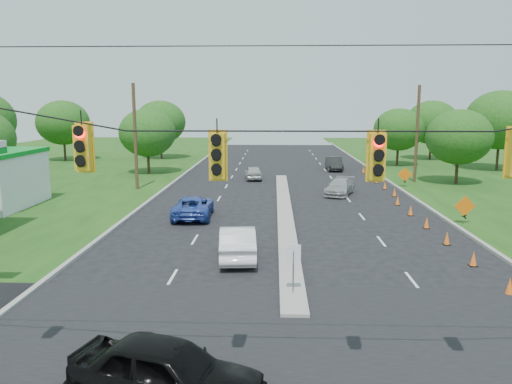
{
  "coord_description": "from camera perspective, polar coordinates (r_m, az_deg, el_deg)",
  "views": [
    {
      "loc": [
        -0.75,
        -11.93,
        7.15
      ],
      "look_at": [
        -1.65,
        13.08,
        2.8
      ],
      "focal_mm": 35.0,
      "sensor_mm": 36.0,
      "label": 1
    }
  ],
  "objects": [
    {
      "name": "curb_left",
      "position": [
        43.55,
        -10.36,
        0.25
      ],
      "size": [
        0.25,
        110.0,
        0.16
      ],
      "primitive_type": "cube",
      "color": "gray",
      "rests_on": "ground"
    },
    {
      "name": "curb_right",
      "position": [
        43.9,
        16.35,
        0.09
      ],
      "size": [
        0.25,
        110.0,
        0.16
      ],
      "primitive_type": "cube",
      "color": "gray",
      "rests_on": "ground"
    },
    {
      "name": "median",
      "position": [
        33.71,
        3.3,
        -2.4
      ],
      "size": [
        1.0,
        34.0,
        0.18
      ],
      "primitive_type": "cube",
      "color": "gray",
      "rests_on": "ground"
    },
    {
      "name": "median_sign",
      "position": [
        18.83,
        4.3,
        -7.75
      ],
      "size": [
        0.55,
        0.06,
        2.05
      ],
      "color": "gray",
      "rests_on": "ground"
    },
    {
      "name": "signal_span",
      "position": [
        11.17,
        5.62,
        -1.44
      ],
      "size": [
        25.6,
        0.32,
        9.0
      ],
      "color": "#422D1C",
      "rests_on": "ground"
    },
    {
      "name": "utility_pole_far_left",
      "position": [
        43.63,
        -13.64,
        6.1
      ],
      "size": [
        0.28,
        0.28,
        9.0
      ],
      "primitive_type": "cylinder",
      "color": "#422D1C",
      "rests_on": "ground"
    },
    {
      "name": "utility_pole_far_right",
      "position": [
        48.84,
        17.92,
        6.28
      ],
      "size": [
        0.28,
        0.28,
        9.0
      ],
      "primitive_type": "cylinder",
      "color": "#422D1C",
      "rests_on": "ground"
    },
    {
      "name": "cone_1",
      "position": [
        21.62,
        27.0,
        -9.59
      ],
      "size": [
        0.32,
        0.32,
        0.7
      ],
      "primitive_type": "cone",
      "color": "orange",
      "rests_on": "ground"
    },
    {
      "name": "cone_2",
      "position": [
        24.67,
        23.6,
        -6.99
      ],
      "size": [
        0.32,
        0.32,
        0.7
      ],
      "primitive_type": "cone",
      "color": "orange",
      "rests_on": "ground"
    },
    {
      "name": "cone_3",
      "position": [
        27.83,
        20.99,
        -4.95
      ],
      "size": [
        0.32,
        0.32,
        0.7
      ],
      "primitive_type": "cone",
      "color": "orange",
      "rests_on": "ground"
    },
    {
      "name": "cone_4",
      "position": [
        31.06,
        18.93,
        -3.33
      ],
      "size": [
        0.32,
        0.32,
        0.7
      ],
      "primitive_type": "cone",
      "color": "orange",
      "rests_on": "ground"
    },
    {
      "name": "cone_5",
      "position": [
        34.34,
        17.26,
        -2.01
      ],
      "size": [
        0.32,
        0.32,
        0.7
      ],
      "primitive_type": "cone",
      "color": "orange",
      "rests_on": "ground"
    },
    {
      "name": "cone_6",
      "position": [
        37.66,
        15.89,
        -0.92
      ],
      "size": [
        0.32,
        0.32,
        0.7
      ],
      "primitive_type": "cone",
      "color": "orange",
      "rests_on": "ground"
    },
    {
      "name": "cone_7",
      "position": [
        41.15,
        15.55,
        -0.01
      ],
      "size": [
        0.32,
        0.32,
        0.7
      ],
      "primitive_type": "cone",
      "color": "orange",
      "rests_on": "ground"
    },
    {
      "name": "cone_8",
      "position": [
        44.52,
        14.52,
        0.76
      ],
      "size": [
        0.32,
        0.32,
        0.7
      ],
      "primitive_type": "cone",
      "color": "orange",
      "rests_on": "ground"
    },
    {
      "name": "cone_9",
      "position": [
        47.9,
        13.63,
        1.42
      ],
      "size": [
        0.32,
        0.32,
        0.7
      ],
      "primitive_type": "cone",
      "color": "orange",
      "rests_on": "ground"
    },
    {
      "name": "cone_10",
      "position": [
        51.3,
        12.86,
        2.0
      ],
      "size": [
        0.32,
        0.32,
        0.7
      ],
      "primitive_type": "cone",
      "color": "orange",
      "rests_on": "ground"
    },
    {
      "name": "cone_11",
      "position": [
        54.71,
        12.19,
        2.5
      ],
      "size": [
        0.32,
        0.32,
        0.7
      ],
      "primitive_type": "cone",
      "color": "orange",
      "rests_on": "ground"
    },
    {
      "name": "work_sign_1",
      "position": [
        32.65,
        22.75,
        -1.61
      ],
      "size": [
        1.27,
        0.58,
        1.37
      ],
      "color": "black",
      "rests_on": "ground"
    },
    {
      "name": "work_sign_2",
      "position": [
        45.83,
        16.66,
        1.85
      ],
      "size": [
        1.27,
        0.58,
        1.37
      ],
      "color": "black",
      "rests_on": "ground"
    },
    {
      "name": "tree_4",
      "position": [
        69.53,
        -21.19,
        7.4
      ],
      "size": [
        6.72,
        6.72,
        7.84
      ],
      "color": "black",
      "rests_on": "ground"
    },
    {
      "name": "tree_5",
      "position": [
        53.67,
        -12.31,
        6.63
      ],
      "size": [
        5.88,
        5.88,
        6.86
      ],
      "color": "black",
      "rests_on": "ground"
    },
    {
      "name": "tree_6",
      "position": [
        68.68,
        -10.87,
        7.86
      ],
      "size": [
        6.72,
        6.72,
        7.84
      ],
      "color": "black",
      "rests_on": "ground"
    },
    {
      "name": "tree_9",
      "position": [
        48.97,
        22.19,
        5.84
      ],
      "size": [
        5.88,
        5.88,
        6.86
      ],
      "color": "black",
      "rests_on": "ground"
    },
    {
      "name": "tree_10",
      "position": [
        61.18,
        26.16,
        7.39
      ],
      "size": [
        7.56,
        7.56,
        8.82
      ],
      "color": "black",
      "rests_on": "ground"
    },
    {
      "name": "tree_11",
      "position": [
        70.11,
        19.46,
        7.51
      ],
      "size": [
        6.72,
        6.72,
        7.84
      ],
      "color": "black",
      "rests_on": "ground"
    },
    {
      "name": "tree_12",
      "position": [
        61.78,
        16.0,
        6.87
      ],
      "size": [
        5.88,
        5.88,
        6.86
      ],
      "color": "black",
      "rests_on": "ground"
    },
    {
      "name": "black_sedan",
      "position": [
        12.91,
        -10.16,
        -19.66
      ],
      "size": [
        5.18,
        3.22,
        1.65
      ],
      "primitive_type": "imported",
      "rotation": [
        0.0,
        0.0,
        1.29
      ],
      "color": "black",
      "rests_on": "ground"
    },
    {
      "name": "white_sedan",
      "position": [
        23.7,
        -2.14,
        -5.75
      ],
      "size": [
        2.04,
        4.84,
        1.55
      ],
      "primitive_type": "imported",
      "rotation": [
        0.0,
        0.0,
        3.23
      ],
      "color": "white",
      "rests_on": "ground"
    },
    {
      "name": "blue_pickup",
      "position": [
        32.45,
        -7.19,
        -1.67
      ],
      "size": [
        2.54,
        5.17,
        1.41
      ],
      "primitive_type": "imported",
      "rotation": [
        0.0,
        0.0,
        3.18
      ],
      "color": "#2F4AAA",
      "rests_on": "ground"
    },
    {
      "name": "silver_car_far",
      "position": [
        40.96,
        9.58,
        0.6
      ],
      "size": [
        3.24,
        4.85,
        1.3
      ],
      "primitive_type": "imported",
      "rotation": [
        0.0,
        0.0,
        -0.34
      ],
      "color": "#9C9C9C",
      "rests_on": "ground"
    },
    {
      "name": "silver_car_oncoming",
      "position": [
        48.83,
        -0.29,
        2.23
      ],
      "size": [
        1.92,
        4.04,
        1.33
      ],
      "primitive_type": "imported",
      "rotation": [
        0.0,
        0.0,
        3.23
      ],
      "color": "#B0B0B0",
      "rests_on": "ground"
    },
    {
      "name": "dark_car_receding",
      "position": [
        56.48,
        8.91,
        3.23
      ],
      "size": [
        1.61,
        4.54,
        1.49
      ],
      "primitive_type": "imported",
      "rotation": [
        0.0,
        0.0,
        0.01
      ],
      "color": "black",
      "rests_on": "ground"
    }
  ]
}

